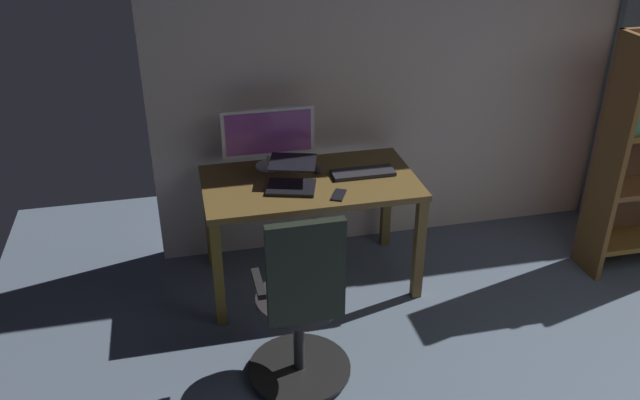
% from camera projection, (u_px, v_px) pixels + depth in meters
% --- Properties ---
extents(back_room_partition, '(5.85, 0.10, 2.73)m').
position_uv_depth(back_room_partition, '(570.00, 40.00, 4.61)').
color(back_room_partition, beige).
rests_on(back_room_partition, ground).
extents(curtain_right_panel, '(0.39, 0.06, 2.37)m').
position_uv_depth(curtain_right_panel, '(636.00, 65.00, 4.69)').
color(curtain_right_panel, slate).
rests_on(curtain_right_panel, ground).
extents(desk, '(1.32, 0.74, 0.74)m').
position_uv_depth(desk, '(310.00, 194.00, 4.11)').
color(desk, brown).
rests_on(desk, ground).
extents(office_chair, '(0.56, 0.56, 1.06)m').
position_uv_depth(office_chair, '(301.00, 310.00, 3.33)').
color(office_chair, black).
rests_on(office_chair, ground).
extents(computer_monitor, '(0.59, 0.18, 0.39)m').
position_uv_depth(computer_monitor, '(268.00, 134.00, 4.14)').
color(computer_monitor, white).
rests_on(computer_monitor, desk).
extents(computer_keyboard, '(0.40, 0.14, 0.02)m').
position_uv_depth(computer_keyboard, '(363.00, 173.00, 4.13)').
color(computer_keyboard, '#232328').
rests_on(computer_keyboard, desk).
extents(laptop, '(0.36, 0.39, 0.14)m').
position_uv_depth(laptop, '(292.00, 178.00, 3.97)').
color(laptop, black).
rests_on(laptop, desk).
extents(computer_mouse, '(0.06, 0.10, 0.04)m').
position_uv_depth(computer_mouse, '(317.00, 169.00, 4.16)').
color(computer_mouse, '#333338').
rests_on(computer_mouse, desk).
extents(cell_phone_by_monitor, '(0.12, 0.16, 0.01)m').
position_uv_depth(cell_phone_by_monitor, '(339.00, 195.00, 3.88)').
color(cell_phone_by_monitor, black).
rests_on(cell_phone_by_monitor, desk).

